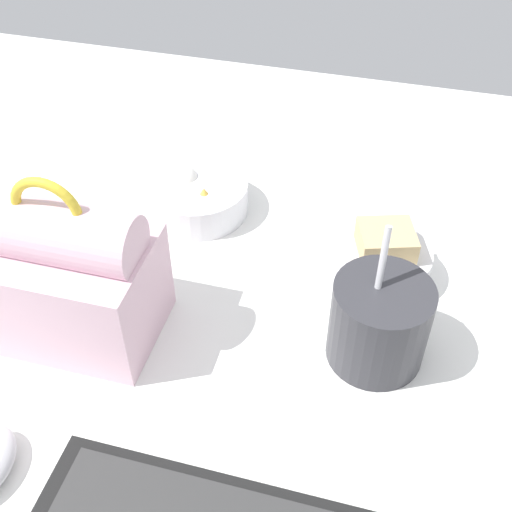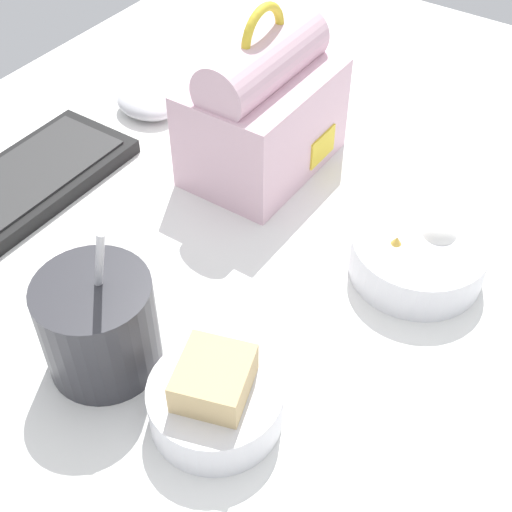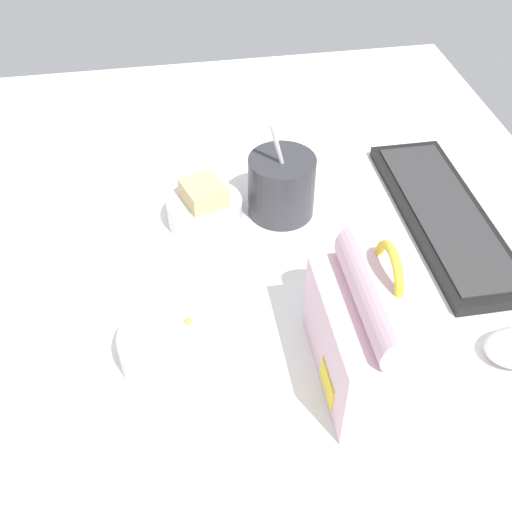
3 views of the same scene
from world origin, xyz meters
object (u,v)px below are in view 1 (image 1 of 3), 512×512
Objects in this scene: soup_cup at (379,322)px; bento_bowl_snacks at (197,196)px; bento_bowl_sandwich at (383,260)px; lunch_bag at (66,276)px.

bento_bowl_snacks is at bearing -35.25° from soup_cup.
bento_bowl_sandwich is at bearing 165.65° from bento_bowl_snacks.
bento_bowl_sandwich is 26.86cm from bento_bowl_snacks.
bento_bowl_sandwich reaches higher than bento_bowl_snacks.
soup_cup is at bearing -172.00° from lunch_bag.
lunch_bag is 33.59cm from soup_cup.
bento_bowl_snacks is (-6.37, -23.59, -5.48)cm from lunch_bag.
bento_bowl_sandwich is (-32.39, -16.93, -5.17)cm from lunch_bag.
soup_cup is 1.20× the size of bento_bowl_snacks.
bento_bowl_sandwich is 0.84× the size of bento_bowl_snacks.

